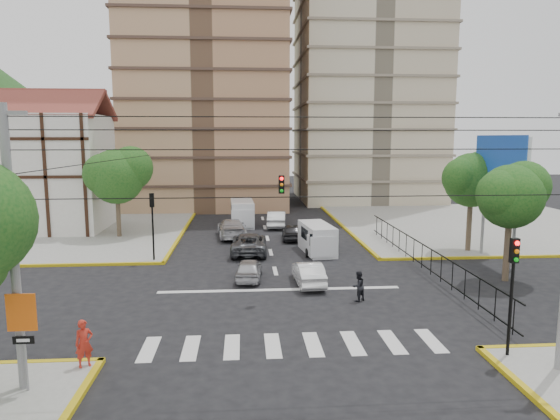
{
  "coord_description": "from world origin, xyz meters",
  "views": [
    {
      "loc": [
        -1.88,
        -24.62,
        8.14
      ],
      "look_at": [
        0.18,
        3.5,
        4.0
      ],
      "focal_mm": 32.0,
      "sensor_mm": 36.0,
      "label": 1
    }
  ],
  "objects": [
    {
      "name": "tower_beige",
      "position": [
        14.0,
        40.0,
        24.0
      ],
      "size": [
        17.0,
        16.0,
        48.0
      ],
      "primitive_type": "cube",
      "color": "#C1B092",
      "rests_on": "ground"
    },
    {
      "name": "tree_tudor",
      "position": [
        -11.9,
        16.01,
        5.22
      ],
      "size": [
        5.39,
        4.4,
        7.43
      ],
      "color": "#473828",
      "rests_on": "ground"
    },
    {
      "name": "car_white_rear_right",
      "position": [
        1.1,
        20.02,
        0.75
      ],
      "size": [
        2.03,
        4.66,
        1.49
      ],
      "primitive_type": "imported",
      "rotation": [
        0.0,
        0.0,
        3.04
      ],
      "color": "white",
      "rests_on": "ground"
    },
    {
      "name": "pedestrian_sw_corner",
      "position": [
        -7.5,
        -7.62,
        1.0
      ],
      "size": [
        0.74,
        0.66,
        1.69
      ],
      "primitive_type": "imported",
      "rotation": [
        0.0,
        0.0,
        0.52
      ],
      "color": "red",
      "rests_on": "sidewalk_sw"
    },
    {
      "name": "van_right_lane",
      "position": [
        3.27,
        9.51,
        0.99
      ],
      "size": [
        2.29,
        4.69,
        2.03
      ],
      "rotation": [
        0.0,
        0.0,
        0.12
      ],
      "color": "silver",
      "rests_on": "ground"
    },
    {
      "name": "ground",
      "position": [
        0.0,
        0.0,
        0.0
      ],
      "size": [
        160.0,
        160.0,
        0.0
      ],
      "primitive_type": "plane",
      "color": "black",
      "rests_on": "ground"
    },
    {
      "name": "sidewalk_nw",
      "position": [
        -20.0,
        20.0,
        0.07
      ],
      "size": [
        26.0,
        26.0,
        0.15
      ],
      "primitive_type": "cube",
      "color": "gray",
      "rests_on": "ground"
    },
    {
      "name": "traffic_light_se",
      "position": [
        7.8,
        -7.8,
        3.11
      ],
      "size": [
        0.28,
        0.22,
        4.4
      ],
      "color": "black",
      "rests_on": "ground"
    },
    {
      "name": "stop_line",
      "position": [
        0.0,
        1.2,
        0.01
      ],
      "size": [
        13.0,
        0.4,
        0.01
      ],
      "primitive_type": "cube",
      "color": "silver",
      "rests_on": "ground"
    },
    {
      "name": "traffic_light_hanging",
      "position": [
        0.0,
        -2.04,
        5.9
      ],
      "size": [
        18.0,
        9.12,
        0.92
      ],
      "color": "black",
      "rests_on": "ground"
    },
    {
      "name": "sidewalk_ne",
      "position": [
        20.0,
        20.0,
        0.07
      ],
      "size": [
        26.0,
        26.0,
        0.15
      ],
      "primitive_type": "cube",
      "color": "gray",
      "rests_on": "ground"
    },
    {
      "name": "car_grey_mid_left",
      "position": [
        -1.54,
        9.86,
        0.73
      ],
      "size": [
        2.57,
        5.3,
        1.45
      ],
      "primitive_type": "imported",
      "rotation": [
        0.0,
        0.0,
        3.11
      ],
      "color": "#525459",
      "rests_on": "ground"
    },
    {
      "name": "car_white_front_right",
      "position": [
        1.66,
        2.05,
        0.65
      ],
      "size": [
        1.56,
        4.01,
        1.3
      ],
      "primitive_type": "imported",
      "rotation": [
        0.0,
        0.0,
        3.19
      ],
      "color": "white",
      "rests_on": "ground"
    },
    {
      "name": "park_fence",
      "position": [
        9.0,
        4.5,
        0.0
      ],
      "size": [
        0.1,
        22.5,
        1.66
      ],
      "primitive_type": null,
      "color": "black",
      "rests_on": "ground"
    },
    {
      "name": "van_left_lane",
      "position": [
        -2.04,
        20.96,
        1.12
      ],
      "size": [
        2.21,
        5.18,
        2.3
      ],
      "rotation": [
        0.0,
        0.0,
        0.04
      ],
      "color": "silver",
      "rests_on": "ground"
    },
    {
      "name": "car_silver_front_left",
      "position": [
        -1.61,
        3.31,
        0.61
      ],
      "size": [
        1.74,
        3.7,
        1.23
      ],
      "primitive_type": "imported",
      "rotation": [
        0.0,
        0.0,
        3.06
      ],
      "color": "#ABACB0",
      "rests_on": "ground"
    },
    {
      "name": "car_silver_rear_left",
      "position": [
        -2.9,
        15.61,
        0.76
      ],
      "size": [
        2.65,
        5.45,
        1.53
      ],
      "primitive_type": "imported",
      "rotation": [
        0.0,
        0.0,
        3.24
      ],
      "color": "#B8B8BD",
      "rests_on": "ground"
    },
    {
      "name": "tree_park_a",
      "position": [
        13.08,
        2.01,
        5.01
      ],
      "size": [
        4.41,
        3.6,
        6.83
      ],
      "color": "#473828",
      "rests_on": "ground"
    },
    {
      "name": "tree_park_c",
      "position": [
        14.09,
        9.01,
        5.34
      ],
      "size": [
        4.65,
        3.8,
        7.25
      ],
      "color": "#473828",
      "rests_on": "ground"
    },
    {
      "name": "district_sign",
      "position": [
        -8.8,
        -9.24,
        2.45
      ],
      "size": [
        0.9,
        0.12,
        3.2
      ],
      "color": "slate",
      "rests_on": "ground"
    },
    {
      "name": "billboard",
      "position": [
        14.45,
        6.0,
        6.0
      ],
      "size": [
        0.36,
        6.2,
        8.1
      ],
      "color": "slate",
      "rests_on": "ground"
    },
    {
      "name": "traffic_light_nw",
      "position": [
        -7.8,
        7.8,
        3.11
      ],
      "size": [
        0.28,
        0.22,
        4.4
      ],
      "color": "black",
      "rests_on": "ground"
    },
    {
      "name": "car_darkgrey_mid_right",
      "position": [
        1.93,
        14.34,
        0.64
      ],
      "size": [
        1.76,
        3.84,
        1.28
      ],
      "primitive_type": "imported",
      "rotation": [
        0.0,
        0.0,
        3.08
      ],
      "color": "#28282A",
      "rests_on": "ground"
    },
    {
      "name": "crosswalk_stripes",
      "position": [
        0.0,
        -6.0,
        0.01
      ],
      "size": [
        12.0,
        2.4,
        0.01
      ],
      "primitive_type": "cube",
      "color": "silver",
      "rests_on": "ground"
    },
    {
      "name": "pedestrian_crosswalk",
      "position": [
        3.77,
        -0.94,
        0.77
      ],
      "size": [
        0.94,
        0.89,
        1.53
      ],
      "primitive_type": "imported",
      "rotation": [
        0.0,
        0.0,
        3.72
      ],
      "color": "black",
      "rests_on": "ground"
    },
    {
      "name": "tudor_building",
      "position": [
        -19.0,
        20.0,
        5.25
      ],
      "size": [
        10.8,
        8.05,
        12.23
      ],
      "color": "silver",
      "rests_on": "ground"
    },
    {
      "name": "utility_pole_sw",
      "position": [
        -9.0,
        -9.0,
        4.77
      ],
      "size": [
        1.4,
        0.28,
        9.0
      ],
      "color": "slate",
      "rests_on": "ground"
    }
  ]
}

